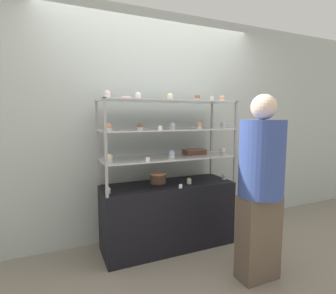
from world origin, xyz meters
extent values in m
plane|color=gray|center=(0.00, 0.00, 0.00)|extent=(20.00, 20.00, 0.00)
cube|color=#A8B2AD|center=(0.00, 0.39, 1.30)|extent=(8.00, 0.05, 2.60)
cube|color=black|center=(0.00, 0.00, 0.35)|extent=(1.40, 0.49, 0.70)
cube|color=#99999E|center=(-0.69, 0.23, 0.84)|extent=(0.02, 0.02, 0.29)
cube|color=#99999E|center=(0.69, 0.23, 0.84)|extent=(0.02, 0.02, 0.29)
cube|color=#99999E|center=(-0.69, -0.23, 0.84)|extent=(0.02, 0.02, 0.29)
cube|color=#99999E|center=(0.69, -0.23, 0.84)|extent=(0.02, 0.02, 0.29)
cube|color=silver|center=(0.00, 0.00, 0.98)|extent=(1.40, 0.49, 0.01)
cube|color=#99999E|center=(-0.69, 0.23, 1.13)|extent=(0.02, 0.02, 0.29)
cube|color=#99999E|center=(0.69, 0.23, 1.13)|extent=(0.02, 0.02, 0.29)
cube|color=#99999E|center=(-0.69, -0.23, 1.13)|extent=(0.02, 0.02, 0.29)
cube|color=#99999E|center=(0.69, -0.23, 1.13)|extent=(0.02, 0.02, 0.29)
cube|color=silver|center=(0.00, 0.00, 1.27)|extent=(1.40, 0.49, 0.01)
cube|color=#99999E|center=(-0.69, 0.23, 1.43)|extent=(0.02, 0.02, 0.29)
cube|color=#99999E|center=(0.69, 0.23, 1.43)|extent=(0.02, 0.02, 0.29)
cube|color=#99999E|center=(-0.69, -0.23, 1.43)|extent=(0.02, 0.02, 0.29)
cube|color=#99999E|center=(0.69, -0.23, 1.43)|extent=(0.02, 0.02, 0.29)
cube|color=silver|center=(0.00, 0.00, 1.57)|extent=(1.40, 0.49, 0.01)
cylinder|color=brown|center=(-0.09, 0.06, 0.75)|extent=(0.17, 0.17, 0.10)
cylinder|color=#E5996B|center=(-0.09, 0.06, 0.80)|extent=(0.17, 0.17, 0.02)
cube|color=brown|center=(0.34, 0.04, 1.01)|extent=(0.24, 0.15, 0.05)
cube|color=#8C5B42|center=(0.34, 0.04, 1.04)|extent=(0.24, 0.15, 0.01)
cylinder|color=#CCB28C|center=(-0.66, -0.11, 0.71)|extent=(0.05, 0.05, 0.02)
sphere|color=silver|center=(-0.66, -0.11, 0.73)|extent=(0.05, 0.05, 0.05)
cylinder|color=white|center=(0.21, -0.09, 0.71)|extent=(0.05, 0.05, 0.02)
sphere|color=#F4EAB2|center=(0.21, -0.09, 0.73)|extent=(0.05, 0.05, 0.05)
cylinder|color=white|center=(0.66, -0.08, 0.71)|extent=(0.05, 0.05, 0.02)
sphere|color=silver|center=(0.66, -0.08, 0.73)|extent=(0.05, 0.05, 0.05)
cube|color=white|center=(0.04, -0.22, 0.72)|extent=(0.04, 0.00, 0.04)
cylinder|color=white|center=(-0.63, -0.09, 1.00)|extent=(0.06, 0.06, 0.03)
sphere|color=#F4EAB2|center=(-0.63, -0.09, 1.03)|extent=(0.07, 0.07, 0.07)
cylinder|color=white|center=(0.00, -0.09, 1.00)|extent=(0.06, 0.06, 0.03)
sphere|color=silver|center=(0.00, -0.09, 1.03)|extent=(0.07, 0.07, 0.07)
cylinder|color=#CCB28C|center=(0.63, -0.09, 1.00)|extent=(0.06, 0.06, 0.03)
sphere|color=white|center=(0.63, -0.09, 1.03)|extent=(0.07, 0.07, 0.07)
cube|color=white|center=(-0.31, -0.22, 1.01)|extent=(0.04, 0.00, 0.04)
cylinder|color=white|center=(-0.64, -0.11, 1.29)|extent=(0.05, 0.05, 0.03)
sphere|color=#E5996B|center=(-0.64, -0.11, 1.32)|extent=(0.06, 0.06, 0.06)
cylinder|color=white|center=(-0.33, -0.08, 1.29)|extent=(0.05, 0.05, 0.03)
sphere|color=#8C5B42|center=(-0.33, -0.08, 1.32)|extent=(0.06, 0.06, 0.06)
cylinder|color=beige|center=(0.01, -0.09, 1.29)|extent=(0.05, 0.05, 0.03)
sphere|color=silver|center=(0.01, -0.09, 1.32)|extent=(0.06, 0.06, 0.06)
cylinder|color=white|center=(0.32, -0.10, 1.29)|extent=(0.05, 0.05, 0.03)
sphere|color=#E5996B|center=(0.32, -0.10, 1.32)|extent=(0.06, 0.06, 0.06)
cylinder|color=beige|center=(0.65, -0.04, 1.29)|extent=(0.05, 0.05, 0.03)
sphere|color=silver|center=(0.65, -0.04, 1.32)|extent=(0.06, 0.06, 0.06)
cube|color=white|center=(-0.18, -0.22, 1.30)|extent=(0.04, 0.00, 0.04)
cylinder|color=white|center=(-0.64, -0.11, 1.59)|extent=(0.05, 0.05, 0.03)
sphere|color=silver|center=(-0.64, -0.11, 1.61)|extent=(0.06, 0.06, 0.06)
cylinder|color=white|center=(-0.33, -0.05, 1.59)|extent=(0.05, 0.05, 0.03)
sphere|color=white|center=(-0.33, -0.05, 1.61)|extent=(0.06, 0.06, 0.06)
cylinder|color=beige|center=(-0.01, -0.06, 1.59)|extent=(0.05, 0.05, 0.03)
sphere|color=#F4EAB2|center=(-0.01, -0.06, 1.61)|extent=(0.06, 0.06, 0.06)
cylinder|color=#CCB28C|center=(0.31, -0.07, 1.59)|extent=(0.05, 0.05, 0.03)
sphere|color=#8C5B42|center=(0.31, -0.07, 1.61)|extent=(0.06, 0.06, 0.06)
cylinder|color=white|center=(0.64, -0.05, 1.59)|extent=(0.05, 0.05, 0.03)
sphere|color=#E5996B|center=(0.64, -0.05, 1.61)|extent=(0.06, 0.06, 0.06)
cube|color=white|center=(0.39, -0.22, 1.59)|extent=(0.04, 0.00, 0.04)
torus|color=#EFB2BC|center=(-0.42, 0.07, 1.59)|extent=(0.12, 0.12, 0.03)
cube|color=brown|center=(0.48, -0.84, 0.37)|extent=(0.35, 0.19, 0.74)
cylinder|color=#33478C|center=(0.48, -0.84, 1.06)|extent=(0.37, 0.37, 0.64)
sphere|color=beige|center=(0.48, -0.84, 1.49)|extent=(0.21, 0.21, 0.21)
camera|label=1|loc=(-1.10, -2.50, 1.41)|focal=28.00mm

